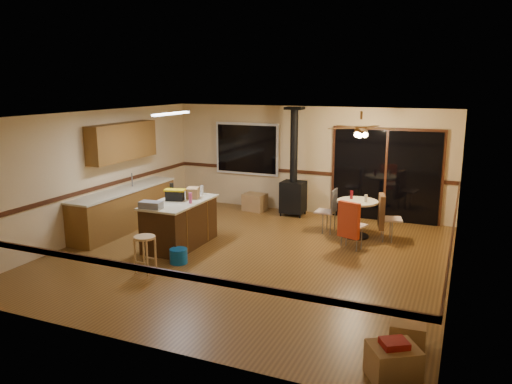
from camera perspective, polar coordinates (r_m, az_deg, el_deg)
The scene contains 35 objects.
floor at distance 9.39m, azimuth -0.73°, elevation -7.24°, with size 7.00×7.00×0.00m, color brown.
ceiling at distance 8.86m, azimuth -0.77°, elevation 8.81°, with size 7.00×7.00×0.00m, color silver.
wall_back at distance 12.26m, azimuth 5.90°, elevation 3.65°, with size 7.00×7.00×0.00m, color #D0B484.
wall_front at distance 6.11m, azimuth -14.23°, elevation -5.70°, with size 7.00×7.00×0.00m, color #D0B484.
wall_left at distance 10.91m, azimuth -17.82°, elevation 2.02°, with size 7.00×7.00×0.00m, color #D0B484.
wall_right at distance 8.29m, azimuth 21.96°, elevation -1.45°, with size 7.00×7.00×0.00m, color #D0B484.
chair_rail at distance 9.10m, azimuth -0.74°, elevation -1.30°, with size 7.00×7.00×0.08m, color #3A1B0E, non-canonical shape.
window at distance 12.75m, azimuth -1.05°, elevation 4.96°, with size 1.72×0.10×1.32m, color black.
sliding_door at distance 11.84m, azimuth 14.61°, elevation 1.77°, with size 2.52×0.10×2.10m, color black.
lower_cabinets at distance 11.27m, azimuth -14.72°, elevation -1.99°, with size 0.60×3.00×0.86m, color brown.
countertop at distance 11.17m, azimuth -14.85°, elevation 0.24°, with size 0.64×3.04×0.04m, color beige.
upper_cabinets at distance 11.24m, azimuth -15.02°, elevation 5.58°, with size 0.35×2.00×0.80m, color brown.
kitchen_island at distance 9.92m, azimuth -8.69°, elevation -3.54°, with size 0.88×1.68×0.90m.
wood_stove at distance 12.01m, azimuth 4.29°, elevation 0.72°, with size 0.55×0.50×2.52m.
ceiling_fan at distance 10.23m, azimuth 11.87°, elevation 6.86°, with size 0.24×0.24×0.55m.
fluorescent_strip at distance 9.98m, azimuth -9.66°, elevation 8.82°, with size 0.10×1.20×0.04m, color white.
toolbox_grey at distance 9.33m, azimuth -11.92°, elevation -1.45°, with size 0.41×0.23×0.13m, color slate.
toolbox_black at distance 9.85m, azimuth -9.24°, elevation -0.42°, with size 0.35×0.18×0.19m, color black.
toolbox_yellow_lid at distance 9.83m, azimuth -9.26°, elevation 0.22°, with size 0.40×0.21×0.03m, color gold.
box_on_island at distance 10.02m, azimuth -7.24°, elevation -0.10°, with size 0.23×0.31×0.21m, color #997244.
bottle_dark at distance 10.15m, azimuth -9.61°, elevation 0.22°, with size 0.08×0.08×0.29m, color black.
bottle_pink at distance 9.58m, azimuth -7.51°, elevation -0.69°, with size 0.06×0.06×0.20m, color #D84C8C.
bottle_white at distance 10.27m, azimuth -6.21°, elevation 0.19°, with size 0.06×0.06×0.19m, color white.
bar_stool at distance 8.66m, azimuth -12.54°, elevation -7.00°, with size 0.35×0.35×0.65m, color tan.
blue_bucket at distance 9.06m, azimuth -8.84°, elevation -7.24°, with size 0.32×0.32×0.27m, color #0B51A2.
dining_table at distance 10.52m, azimuth 11.46°, elevation -2.30°, with size 0.84×0.84×0.78m.
glass_red at distance 10.57m, azimuth 10.86°, elevation -0.32°, with size 0.06×0.06×0.17m, color #590C14.
glass_cream at distance 10.37m, azimuth 12.46°, elevation -0.71°, with size 0.06×0.06×0.15m, color beige.
chair_left at distance 10.73m, azimuth 8.48°, elevation -1.56°, with size 0.41×0.41×0.51m.
chair_near at distance 9.67m, azimuth 10.64°, elevation -3.15°, with size 0.55×0.57×0.70m.
chair_right at distance 10.43m, azimuth 14.30°, elevation -2.19°, with size 0.55×0.52×0.70m.
box_under_window at distance 12.52m, azimuth -0.14°, elevation -1.16°, with size 0.54×0.43×0.43m, color #997244.
box_corner_a at distance 5.89m, azimuth 15.40°, elevation -18.30°, with size 0.51×0.43×0.39m, color #997244.
box_corner_b at distance 6.54m, azimuth 16.90°, elevation -15.38°, with size 0.42×0.36×0.34m, color #997244.
box_small_red at distance 5.78m, azimuth 15.54°, elevation -16.33°, with size 0.28×0.23×0.07m, color maroon.
Camera 1 is at (3.58, -8.08, 3.16)m, focal length 35.00 mm.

